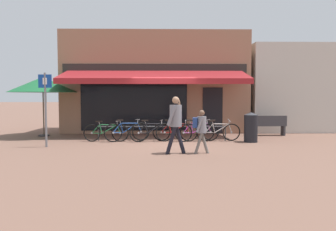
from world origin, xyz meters
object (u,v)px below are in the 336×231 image
bicycle_blue (127,131)px  parking_sign (45,102)px  bicycle_black (152,132)px  bicycle_silver (218,132)px  bicycle_purple (197,132)px  cafe_parasol (43,85)px  litter_bin (251,127)px  pedestrian_adult (176,119)px  park_bench (267,125)px  bicycle_green (106,132)px  pedestrian_child (201,126)px  bicycle_red (175,132)px

bicycle_blue → parking_sign: bearing=-172.3°
bicycle_black → bicycle_silver: 2.53m
bicycle_black → bicycle_purple: (1.72, 0.10, -0.00)m
bicycle_purple → cafe_parasol: cafe_parasol is taller
bicycle_black → litter_bin: bearing=-12.6°
pedestrian_adult → park_bench: bearing=57.0°
bicycle_green → pedestrian_adult: size_ratio=1.00×
bicycle_silver → pedestrian_child: (-0.99, -2.66, 0.45)m
bicycle_black → bicycle_purple: bearing=-6.7°
bicycle_blue → bicycle_purple: size_ratio=0.97×
bicycle_silver → pedestrian_adult: size_ratio=0.98×
bicycle_silver → cafe_parasol: bearing=165.8°
bicycle_green → bicycle_blue: (0.79, 0.06, 0.02)m
bicycle_green → park_bench: (6.66, 1.72, 0.11)m
bicycle_red → litter_bin: 2.83m
pedestrian_child → park_bench: 5.53m
bicycle_green → litter_bin: size_ratio=1.54×
park_bench → pedestrian_adult: bearing=-134.8°
pedestrian_child → bicycle_blue: bearing=138.7°
cafe_parasol → bicycle_silver: bearing=-13.3°
bicycle_blue → park_bench: bearing=-4.6°
bicycle_purple → parking_sign: (-5.21, -1.33, 1.15)m
bicycle_blue → pedestrian_adult: (1.72, -2.71, 0.67)m
bicycle_red → park_bench: 4.40m
bicycle_silver → litter_bin: bearing=-13.8°
bicycle_green → park_bench: bearing=15.7°
bicycle_red → bicycle_silver: bicycle_silver is taller
bicycle_black → pedestrian_adult: (0.79, -2.57, 0.68)m
pedestrian_adult → bicycle_green: bearing=144.1°
bicycle_blue → bicycle_black: bicycle_blue is taller
litter_bin → pedestrian_adult: bearing=-140.3°
bicycle_purple → parking_sign: parking_sign is taller
bicycle_black → parking_sign: size_ratio=0.67×
bicycle_red → park_bench: (4.06, 1.67, 0.10)m
pedestrian_adult → litter_bin: bearing=50.3°
bicycle_blue → parking_sign: parking_sign is taller
parking_sign → park_bench: (8.43, 3.02, -1.06)m
bicycle_silver → litter_bin: 1.21m
bicycle_green → pedestrian_child: pedestrian_child is taller
bicycle_green → bicycle_purple: (3.44, 0.03, 0.02)m
bicycle_black → pedestrian_adult: 2.78m
bicycle_blue → parking_sign: (-2.56, -1.36, 1.14)m
bicycle_black → pedestrian_child: size_ratio=1.28×
bicycle_purple → pedestrian_child: 2.70m
parking_sign → cafe_parasol: size_ratio=0.87×
bicycle_black → cafe_parasol: 5.31m
pedestrian_adult → bicycle_silver: bearing=67.6°
bicycle_black → litter_bin: litter_bin is taller
bicycle_black → bicycle_blue: bearing=161.9°
bicycle_purple → bicycle_silver: 0.81m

